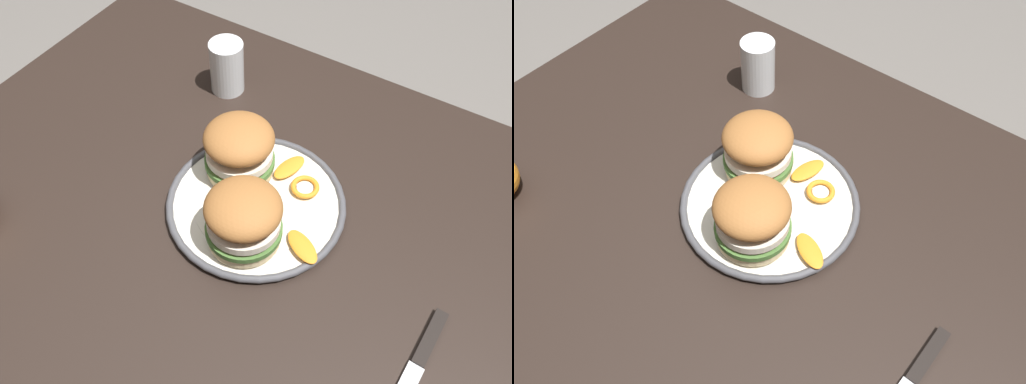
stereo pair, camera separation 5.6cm
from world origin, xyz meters
TOP-DOWN VIEW (x-y plane):
  - ground_plane at (0.00, 0.00)m, footprint 8.00×8.00m
  - dining_table at (0.00, 0.00)m, footprint 1.14×0.91m
  - dinner_plate at (-0.02, -0.05)m, footprint 0.29×0.29m
  - sandwich_half_left at (-0.04, 0.02)m, footprint 0.16×0.16m
  - sandwich_half_right at (0.04, -0.09)m, footprint 0.15×0.15m
  - orange_peel_curled at (-0.08, -0.11)m, footprint 0.06×0.06m
  - orange_peel_strip_long at (-0.03, -0.13)m, footprint 0.05×0.07m
  - orange_peel_strip_short at (-0.13, -0.01)m, footprint 0.07×0.06m
  - drinking_glass at (0.18, -0.27)m, footprint 0.06×0.06m
  - table_knife at (-0.34, 0.07)m, footprint 0.03×0.22m

SIDE VIEW (x-z plane):
  - ground_plane at x=0.00m, z-range 0.00..0.00m
  - dining_table at x=0.00m, z-range 0.26..0.97m
  - table_knife at x=-0.34m, z-range 0.71..0.72m
  - dinner_plate at x=-0.02m, z-range 0.71..0.73m
  - orange_peel_strip_long at x=-0.03m, z-range 0.73..0.74m
  - orange_peel_strip_short at x=-0.13m, z-range 0.73..0.74m
  - orange_peel_curled at x=-0.08m, z-range 0.73..0.74m
  - drinking_glass at x=0.18m, z-range 0.70..0.81m
  - sandwich_half_left at x=-0.04m, z-range 0.73..0.83m
  - sandwich_half_right at x=0.04m, z-range 0.73..0.83m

